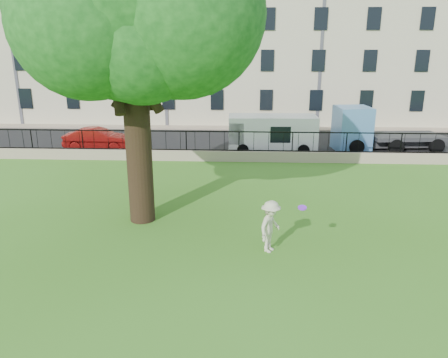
# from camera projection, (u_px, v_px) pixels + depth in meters

# --- Properties ---
(ground) EXTENTS (120.00, 120.00, 0.00)m
(ground) POSITION_uv_depth(u_px,v_px,m) (232.00, 260.00, 13.52)
(ground) COLOR #3B751B
(ground) RESTS_ON ground
(retaining_wall) EXTENTS (50.00, 0.40, 0.60)m
(retaining_wall) POSITION_uv_depth(u_px,v_px,m) (239.00, 156.00, 24.87)
(retaining_wall) COLOR tan
(retaining_wall) RESTS_ON ground
(iron_railing) EXTENTS (50.00, 0.05, 1.13)m
(iron_railing) POSITION_uv_depth(u_px,v_px,m) (239.00, 141.00, 24.62)
(iron_railing) COLOR black
(iron_railing) RESTS_ON retaining_wall
(street) EXTENTS (60.00, 9.00, 0.01)m
(street) POSITION_uv_depth(u_px,v_px,m) (240.00, 143.00, 29.44)
(street) COLOR black
(street) RESTS_ON ground
(sidewalk) EXTENTS (60.00, 1.40, 0.12)m
(sidewalk) POSITION_uv_depth(u_px,v_px,m) (241.00, 128.00, 34.39)
(sidewalk) COLOR tan
(sidewalk) RESTS_ON ground
(building_row) EXTENTS (56.40, 10.40, 13.80)m
(building_row) POSITION_uv_depth(u_px,v_px,m) (243.00, 38.00, 37.76)
(building_row) COLOR beige
(building_row) RESTS_ON ground
(man) EXTENTS (1.10, 1.28, 1.72)m
(man) POSITION_uv_depth(u_px,v_px,m) (270.00, 226.00, 13.88)
(man) COLOR beige
(man) RESTS_ON ground
(frisbee) EXTENTS (0.35, 0.35, 0.12)m
(frisbee) POSITION_uv_depth(u_px,v_px,m) (302.00, 208.00, 13.15)
(frisbee) COLOR #8728E7
(red_sedan) EXTENTS (4.17, 1.52, 1.36)m
(red_sedan) POSITION_uv_depth(u_px,v_px,m) (98.00, 139.00, 27.48)
(red_sedan) COLOR maroon
(red_sedan) RESTS_ON street
(white_van) EXTENTS (5.38, 2.22, 2.24)m
(white_van) POSITION_uv_depth(u_px,v_px,m) (272.00, 134.00, 26.82)
(white_van) COLOR white
(white_van) RESTS_ON street
(blue_truck) EXTENTS (6.68, 2.94, 2.72)m
(blue_truck) POSITION_uv_depth(u_px,v_px,m) (387.00, 128.00, 27.27)
(blue_truck) COLOR #5589C7
(blue_truck) RESTS_ON street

